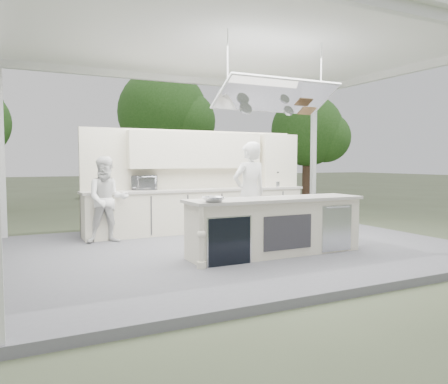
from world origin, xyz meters
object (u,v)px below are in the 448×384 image
demo_island (275,226)px  head_chef (250,193)px  back_counter (199,210)px  sous_chef (107,200)px

demo_island → head_chef: 1.14m
back_counter → demo_island: bearing=-86.4°
demo_island → sous_chef: size_ratio=1.88×
demo_island → head_chef: bearing=84.7°
demo_island → sous_chef: 3.28m
head_chef → sous_chef: 2.71m
demo_island → head_chef: (0.09, 1.03, 0.48)m
demo_island → back_counter: 2.82m
sous_chef → demo_island: bearing=-39.3°
demo_island → back_counter: same height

